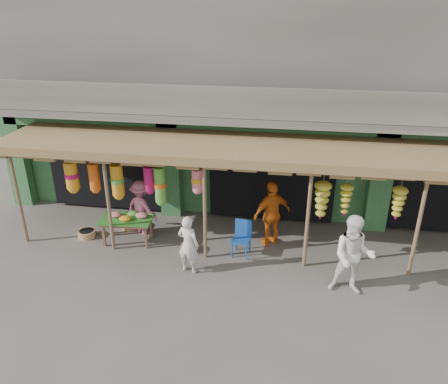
# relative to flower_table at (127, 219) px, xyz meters

# --- Properties ---
(ground) EXTENTS (80.00, 80.00, 0.00)m
(ground) POSITION_rel_flower_table_xyz_m (3.73, -0.25, -0.67)
(ground) COLOR #514C47
(ground) RESTS_ON ground
(building) EXTENTS (16.40, 6.80, 7.00)m
(building) POSITION_rel_flower_table_xyz_m (3.73, 4.62, 2.70)
(building) COLOR gray
(building) RESTS_ON ground
(awning) EXTENTS (14.00, 2.70, 2.79)m
(awning) POSITION_rel_flower_table_xyz_m (3.60, 0.55, 1.91)
(awning) COLOR brown
(awning) RESTS_ON ground
(flower_table) EXTENTS (1.44, 0.91, 0.83)m
(flower_table) POSITION_rel_flower_table_xyz_m (0.00, 0.00, 0.00)
(flower_table) COLOR brown
(flower_table) RESTS_ON ground
(blue_chair) EXTENTS (0.50, 0.51, 0.93)m
(blue_chair) POSITION_rel_flower_table_xyz_m (3.13, -0.11, -0.15)
(blue_chair) COLOR #174597
(blue_chair) RESTS_ON ground
(basket_left) EXTENTS (0.65, 0.65, 0.22)m
(basket_left) POSITION_rel_flower_table_xyz_m (-0.24, 0.73, -0.56)
(basket_left) COLOR #966944
(basket_left) RESTS_ON ground
(basket_mid) EXTENTS (0.55, 0.55, 0.19)m
(basket_mid) POSITION_rel_flower_table_xyz_m (-1.26, 0.05, -0.58)
(basket_mid) COLOR olive
(basket_mid) RESTS_ON ground
(basket_right) EXTENTS (0.53, 0.53, 0.19)m
(basket_right) POSITION_rel_flower_table_xyz_m (1.73, -0.23, -0.57)
(basket_right) COLOR #A0794A
(basket_right) RESTS_ON ground
(person_front) EXTENTS (0.62, 0.49, 1.50)m
(person_front) POSITION_rel_flower_table_xyz_m (1.96, -1.13, 0.08)
(person_front) COLOR beige
(person_front) RESTS_ON ground
(person_right) EXTENTS (0.98, 0.80, 1.91)m
(person_right) POSITION_rel_flower_table_xyz_m (5.73, -1.35, 0.28)
(person_right) COLOR white
(person_right) RESTS_ON ground
(person_vendor) EXTENTS (1.14, 0.96, 1.82)m
(person_vendor) POSITION_rel_flower_table_xyz_m (3.84, 0.48, 0.24)
(person_vendor) COLOR #CD5D13
(person_vendor) RESTS_ON ground
(person_shopper) EXTENTS (1.17, 0.97, 1.58)m
(person_shopper) POSITION_rel_flower_table_xyz_m (0.23, 0.54, 0.12)
(person_shopper) COLOR #CC6C8D
(person_shopper) RESTS_ON ground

